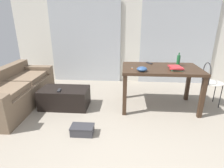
# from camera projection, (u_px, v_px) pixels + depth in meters

# --- Properties ---
(ground_plane) EXTENTS (8.14, 8.14, 0.00)m
(ground_plane) POSITION_uv_depth(u_px,v_px,m) (131.00, 118.00, 3.16)
(ground_plane) COLOR gray
(wall_back) EXTENTS (6.18, 0.10, 2.51)m
(wall_back) POSITION_uv_depth(u_px,v_px,m) (131.00, 35.00, 4.70)
(wall_back) COLOR silver
(wall_back) RESTS_ON ground
(curtains) EXTENTS (4.22, 0.03, 2.12)m
(curtains) POSITION_uv_depth(u_px,v_px,m) (130.00, 43.00, 4.68)
(curtains) COLOR #B2B7BC
(curtains) RESTS_ON ground
(couch) EXTENTS (0.85, 1.98, 0.73)m
(couch) POSITION_uv_depth(u_px,v_px,m) (14.00, 91.00, 3.54)
(couch) COLOR brown
(couch) RESTS_ON ground
(coffee_table) EXTENTS (0.92, 0.52, 0.38)m
(coffee_table) POSITION_uv_depth(u_px,v_px,m) (65.00, 98.00, 3.51)
(coffee_table) COLOR black
(coffee_table) RESTS_ON ground
(craft_table) EXTENTS (1.42, 0.85, 0.80)m
(craft_table) POSITION_uv_depth(u_px,v_px,m) (161.00, 73.00, 3.35)
(craft_table) COLOR #382619
(craft_table) RESTS_ON ground
(wire_chair) EXTENTS (0.39, 0.40, 0.87)m
(wire_chair) POSITION_uv_depth(u_px,v_px,m) (210.00, 79.00, 3.50)
(wire_chair) COLOR silver
(wire_chair) RESTS_ON ground
(bottle_near) EXTENTS (0.06, 0.06, 0.25)m
(bottle_near) POSITION_uv_depth(u_px,v_px,m) (178.00, 60.00, 3.39)
(bottle_near) COLOR #195B2D
(bottle_near) RESTS_ON craft_table
(bowl) EXTENTS (0.18, 0.18, 0.08)m
(bowl) POSITION_uv_depth(u_px,v_px,m) (142.00, 69.00, 3.05)
(bowl) COLOR #2D4C7A
(bowl) RESTS_ON craft_table
(book_stack) EXTENTS (0.24, 0.30, 0.06)m
(book_stack) POSITION_uv_depth(u_px,v_px,m) (176.00, 68.00, 3.16)
(book_stack) COLOR #2D7F56
(book_stack) RESTS_ON craft_table
(tv_remote_on_table) EXTENTS (0.12, 0.16, 0.02)m
(tv_remote_on_table) POSITION_uv_depth(u_px,v_px,m) (149.00, 63.00, 3.60)
(tv_remote_on_table) COLOR #232326
(tv_remote_on_table) RESTS_ON craft_table
(scissors) EXTENTS (0.05, 0.12, 0.00)m
(scissors) POSITION_uv_depth(u_px,v_px,m) (132.00, 68.00, 3.24)
(scissors) COLOR #9EA0A5
(scissors) RESTS_ON craft_table
(tv_remote_primary) EXTENTS (0.08, 0.15, 0.02)m
(tv_remote_primary) POSITION_uv_depth(u_px,v_px,m) (59.00, 90.00, 3.34)
(tv_remote_primary) COLOR #232326
(tv_remote_primary) RESTS_ON coffee_table
(shoebox) EXTENTS (0.34, 0.21, 0.14)m
(shoebox) POSITION_uv_depth(u_px,v_px,m) (82.00, 130.00, 2.70)
(shoebox) COLOR #38383D
(shoebox) RESTS_ON ground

